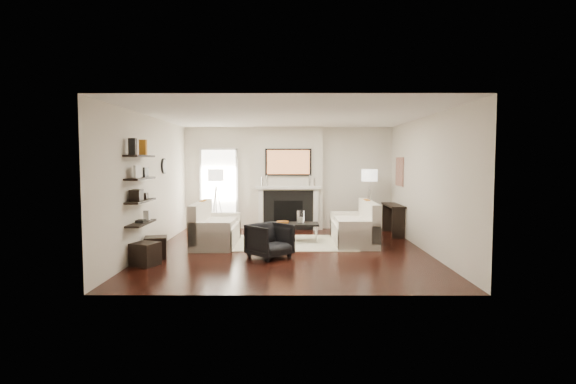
{
  "coord_description": "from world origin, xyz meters",
  "views": [
    {
      "loc": [
        0.04,
        -8.95,
        1.82
      ],
      "look_at": [
        0.0,
        0.6,
        1.15
      ],
      "focal_mm": 28.0,
      "sensor_mm": 36.0,
      "label": 1
    }
  ],
  "objects_px": {
    "lamp_left_shade": "(216,175)",
    "loveseat_left_base": "(216,235)",
    "loveseat_right_base": "(353,234)",
    "coffee_table": "(294,224)",
    "ottoman_near": "(156,247)",
    "lamp_right_shade": "(369,175)",
    "armchair": "(270,239)"
  },
  "relations": [
    {
      "from": "coffee_table",
      "to": "armchair",
      "type": "bearing_deg",
      "value": -105.88
    },
    {
      "from": "lamp_right_shade",
      "to": "ottoman_near",
      "type": "height_order",
      "value": "lamp_right_shade"
    },
    {
      "from": "lamp_left_shade",
      "to": "lamp_right_shade",
      "type": "bearing_deg",
      "value": -1.71
    },
    {
      "from": "coffee_table",
      "to": "ottoman_near",
      "type": "height_order",
      "value": "coffee_table"
    },
    {
      "from": "coffee_table",
      "to": "lamp_right_shade",
      "type": "height_order",
      "value": "lamp_right_shade"
    },
    {
      "from": "coffee_table",
      "to": "ottoman_near",
      "type": "distance_m",
      "value": 3.11
    },
    {
      "from": "loveseat_left_base",
      "to": "loveseat_right_base",
      "type": "distance_m",
      "value": 3.0
    },
    {
      "from": "armchair",
      "to": "lamp_left_shade",
      "type": "distance_m",
      "value": 3.63
    },
    {
      "from": "loveseat_right_base",
      "to": "coffee_table",
      "type": "xyz_separation_m",
      "value": [
        -1.31,
        0.15,
        0.19
      ]
    },
    {
      "from": "loveseat_right_base",
      "to": "lamp_left_shade",
      "type": "relative_size",
      "value": 4.5
    },
    {
      "from": "loveseat_left_base",
      "to": "armchair",
      "type": "xyz_separation_m",
      "value": [
        1.21,
        -1.3,
        0.14
      ]
    },
    {
      "from": "loveseat_right_base",
      "to": "lamp_left_shade",
      "type": "bearing_deg",
      "value": 153.87
    },
    {
      "from": "armchair",
      "to": "lamp_right_shade",
      "type": "height_order",
      "value": "lamp_right_shade"
    },
    {
      "from": "lamp_left_shade",
      "to": "loveseat_right_base",
      "type": "bearing_deg",
      "value": -26.13
    },
    {
      "from": "armchair",
      "to": "lamp_left_shade",
      "type": "xyz_separation_m",
      "value": [
        -1.51,
        3.11,
        1.1
      ]
    },
    {
      "from": "loveseat_right_base",
      "to": "coffee_table",
      "type": "distance_m",
      "value": 1.34
    },
    {
      "from": "lamp_left_shade",
      "to": "lamp_right_shade",
      "type": "height_order",
      "value": "same"
    },
    {
      "from": "armchair",
      "to": "coffee_table",
      "type": "bearing_deg",
      "value": 30.68
    },
    {
      "from": "loveseat_right_base",
      "to": "coffee_table",
      "type": "relative_size",
      "value": 1.64
    },
    {
      "from": "loveseat_right_base",
      "to": "ottoman_near",
      "type": "distance_m",
      "value": 4.21
    },
    {
      "from": "loveseat_left_base",
      "to": "ottoman_near",
      "type": "relative_size",
      "value": 4.5
    },
    {
      "from": "lamp_left_shade",
      "to": "ottoman_near",
      "type": "height_order",
      "value": "lamp_left_shade"
    },
    {
      "from": "lamp_right_shade",
      "to": "ottoman_near",
      "type": "distance_m",
      "value": 5.59
    },
    {
      "from": "loveseat_left_base",
      "to": "ottoman_near",
      "type": "height_order",
      "value": "loveseat_left_base"
    },
    {
      "from": "loveseat_left_base",
      "to": "coffee_table",
      "type": "xyz_separation_m",
      "value": [
        1.68,
        0.36,
        0.19
      ]
    },
    {
      "from": "armchair",
      "to": "ottoman_near",
      "type": "relative_size",
      "value": 1.76
    },
    {
      "from": "lamp_left_shade",
      "to": "loveseat_left_base",
      "type": "bearing_deg",
      "value": -80.64
    },
    {
      "from": "loveseat_right_base",
      "to": "lamp_right_shade",
      "type": "bearing_deg",
      "value": 68.01
    },
    {
      "from": "coffee_table",
      "to": "lamp_right_shade",
      "type": "xyz_separation_m",
      "value": [
        1.92,
        1.34,
        1.05
      ]
    },
    {
      "from": "armchair",
      "to": "lamp_right_shade",
      "type": "xyz_separation_m",
      "value": [
        2.39,
        3.0,
        1.1
      ]
    },
    {
      "from": "loveseat_left_base",
      "to": "lamp_right_shade",
      "type": "bearing_deg",
      "value": 25.29
    },
    {
      "from": "coffee_table",
      "to": "loveseat_left_base",
      "type": "bearing_deg",
      "value": -168.03
    }
  ]
}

